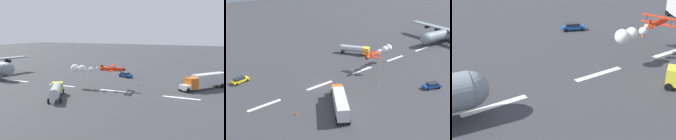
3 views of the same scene
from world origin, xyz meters
TOP-DOWN VIEW (x-y plane):
  - ground_plane at (0.00, 0.00)m, footprint 440.00×440.00m
  - runway_stripe_4 at (0.00, 0.00)m, footprint 8.00×0.90m
  - runway_stripe_5 at (15.55, 0.00)m, footprint 8.00×0.90m
  - runway_stripe_6 at (31.10, 0.00)m, footprint 8.00×0.90m
  - runway_stripe_7 at (46.64, 0.00)m, footprint 8.00×0.90m
  - stunt_biplane_red at (23.35, -0.67)m, footprint 14.18×6.03m
  - semi_truck_orange at (-3.15, -12.02)m, footprint 10.02×13.28m
  - fuel_tanker_truck at (23.74, 11.89)m, footprint 7.64×9.88m
  - followme_car_yellow at (21.48, -19.56)m, footprint 4.92×3.52m
  - traffic_cone_far at (12.98, -8.48)m, footprint 0.44×0.44m

SIDE VIEW (x-z plane):
  - ground_plane at x=0.00m, z-range 0.00..0.00m
  - runway_stripe_4 at x=0.00m, z-range 0.00..0.01m
  - runway_stripe_5 at x=15.55m, z-range 0.00..0.01m
  - runway_stripe_6 at x=31.10m, z-range 0.00..0.01m
  - runway_stripe_7 at x=46.64m, z-range 0.00..0.01m
  - traffic_cone_far at x=12.98m, z-range 0.00..0.75m
  - followme_car_yellow at x=21.48m, z-range 0.05..1.57m
  - fuel_tanker_truck at x=23.74m, z-range 0.30..3.20m
  - semi_truck_orange at x=-3.15m, z-range 0.27..3.97m
  - stunt_biplane_red at x=23.35m, z-range 3.67..5.95m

